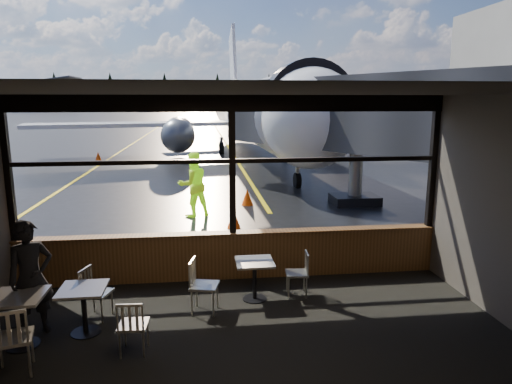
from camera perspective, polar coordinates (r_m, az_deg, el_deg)
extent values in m
plane|color=black|center=(128.43, -6.82, 9.73)|extent=(520.00, 520.00, 0.00)
cube|color=black|center=(6.39, -0.75, -20.66)|extent=(8.00, 6.00, 0.01)
cube|color=#38332D|center=(5.42, -0.85, 12.44)|extent=(8.00, 6.00, 0.04)
cube|color=#473F38|center=(2.96, 6.01, -22.52)|extent=(8.00, 0.04, 3.50)
cube|color=brown|center=(8.91, -2.88, -7.99)|extent=(8.00, 0.28, 0.90)
cube|color=black|center=(8.41, -3.08, 11.01)|extent=(8.00, 0.18, 0.30)
cube|color=black|center=(9.12, -28.62, 2.41)|extent=(0.12, 0.12, 2.60)
cube|color=black|center=(8.49, -2.99, 3.23)|extent=(0.12, 0.12, 2.60)
cube|color=black|center=(9.61, 21.26, 3.41)|extent=(0.12, 0.12, 2.60)
cube|color=black|center=(8.48, -3.00, 3.89)|extent=(8.00, 0.10, 0.08)
imported|color=black|center=(7.49, -26.30, -9.64)|extent=(0.75, 0.70, 1.73)
imported|color=#BFF219|center=(13.64, -7.86, 0.93)|extent=(1.15, 1.04, 1.92)
cone|color=#F15907|center=(15.08, -1.10, -0.64)|extent=(0.39, 0.39, 0.54)
cone|color=orange|center=(27.55, -19.12, 4.20)|extent=(0.40, 0.40, 0.55)
cylinder|color=silver|center=(192.65, -16.05, 10.78)|extent=(8.00, 8.00, 6.00)
cylinder|color=silver|center=(191.38, -13.04, 10.92)|extent=(8.00, 8.00, 6.00)
cylinder|color=silver|center=(190.62, -10.00, 11.04)|extent=(8.00, 8.00, 6.00)
cube|color=black|center=(218.41, -6.98, 11.93)|extent=(360.00, 3.00, 12.00)
cone|color=#FF5908|center=(12.38, -2.80, -3.37)|extent=(0.37, 0.37, 0.51)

